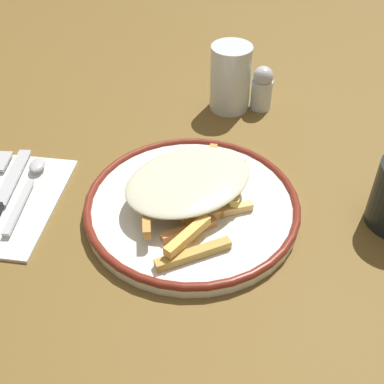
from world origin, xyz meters
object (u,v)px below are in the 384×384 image
fries_heap (190,187)px  salt_shaker (262,88)px  water_glass (230,78)px  plate (192,206)px  spoon (30,180)px  napkin (4,201)px

fries_heap → salt_shaker: 0.28m
water_glass → fries_heap: bearing=-100.6°
plate → fries_heap: (-0.00, 0.01, 0.03)m
spoon → plate: bearing=-8.4°
plate → spoon: (-0.23, 0.03, 0.00)m
salt_shaker → water_glass: bearing=-179.0°
napkin → salt_shaker: size_ratio=2.56×
water_glass → salt_shaker: size_ratio=1.45×
fries_heap → salt_shaker: bearing=68.5°
fries_heap → spoon: (-0.23, 0.03, -0.03)m
water_glass → salt_shaker: (0.05, 0.00, -0.02)m
plate → spoon: size_ratio=1.88×
plate → fries_heap: fries_heap is taller
salt_shaker → fries_heap: bearing=-111.5°
plate → salt_shaker: bearing=69.4°
fries_heap → napkin: (-0.25, -0.01, -0.03)m
spoon → salt_shaker: 0.40m
fries_heap → water_glass: 0.26m
napkin → water_glass: water_glass is taller
plate → napkin: 0.26m
plate → salt_shaker: (0.10, 0.26, 0.03)m
plate → napkin: (-0.26, -0.00, -0.01)m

